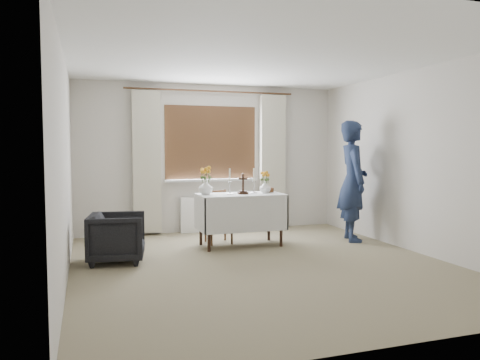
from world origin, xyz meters
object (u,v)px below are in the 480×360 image
object	(u,v)px
flower_vase_right	(265,187)
flower_vase_left	(206,187)
person	(353,181)
wooden_cross	(243,184)
altar_table	(241,220)
wooden_chair	(218,217)
armchair	(117,237)

from	to	relation	value
flower_vase_right	flower_vase_left	bearing A→B (deg)	175.93
person	wooden_cross	xyz separation A→B (m)	(-1.74, 0.13, -0.01)
altar_table	person	world-z (taller)	person
person	wooden_cross	size ratio (longest dim) A/B	6.22
altar_table	flower_vase_right	distance (m)	0.61
wooden_chair	person	size ratio (longest dim) A/B	0.43
flower_vase_right	armchair	bearing A→B (deg)	-168.07
wooden_chair	armchair	distance (m)	1.69
altar_table	flower_vase_left	bearing A→B (deg)	170.99
altar_table	person	distance (m)	1.86
altar_table	wooden_chair	xyz separation A→B (m)	(-0.26, 0.29, 0.02)
altar_table	wooden_cross	bearing A→B (deg)	-44.56
wooden_chair	wooden_cross	distance (m)	0.66
wooden_chair	wooden_cross	world-z (taller)	wooden_cross
person	wooden_cross	bearing A→B (deg)	101.68
armchair	flower_vase_right	world-z (taller)	flower_vase_right
altar_table	wooden_cross	size ratio (longest dim) A/B	4.18
altar_table	wooden_cross	distance (m)	0.53
altar_table	person	xyz separation A→B (m)	(1.77, -0.16, 0.54)
armchair	flower_vase_left	xyz separation A→B (m)	(1.28, 0.52, 0.56)
wooden_cross	flower_vase_left	world-z (taller)	wooden_cross
wooden_cross	person	bearing A→B (deg)	-2.66
flower_vase_left	flower_vase_right	size ratio (longest dim) A/B	1.21
wooden_cross	flower_vase_right	bearing A→B (deg)	8.33
altar_table	person	size ratio (longest dim) A/B	0.67
flower_vase_right	altar_table	bearing A→B (deg)	-177.60
flower_vase_right	wooden_chair	bearing A→B (deg)	157.25
altar_table	wooden_cross	world-z (taller)	wooden_cross
person	flower_vase_right	world-z (taller)	person
altar_table	flower_vase_left	size ratio (longest dim) A/B	5.90
flower_vase_left	flower_vase_right	xyz separation A→B (m)	(0.89, -0.06, -0.02)
altar_table	flower_vase_right	bearing A→B (deg)	2.40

